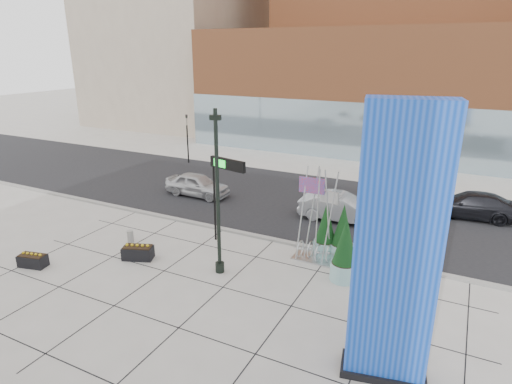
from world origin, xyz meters
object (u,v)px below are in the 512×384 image
at_px(blue_pylon, 396,255).
at_px(public_art_sculpture, 315,236).
at_px(concrete_bollard, 130,236).
at_px(car_silver_mid, 341,208).
at_px(lamp_post, 218,210).
at_px(overhead_street_sign, 227,170).
at_px(car_white_west, 197,185).

bearing_deg(blue_pylon, public_art_sculpture, 113.97).
bearing_deg(concrete_bollard, car_silver_mid, 41.04).
bearing_deg(blue_pylon, lamp_post, 146.52).
distance_m(public_art_sculpture, car_silver_mid, 5.18).
distance_m(lamp_post, overhead_street_sign, 3.11).
bearing_deg(lamp_post, concrete_bollard, 174.06).
distance_m(lamp_post, concrete_bollard, 6.19).
relative_size(blue_pylon, concrete_bollard, 13.23).
relative_size(overhead_street_sign, car_white_west, 1.01).
bearing_deg(public_art_sculpture, lamp_post, -136.76).
bearing_deg(concrete_bollard, overhead_street_sign, 26.07).
relative_size(blue_pylon, car_silver_mid, 1.73).
xyz_separation_m(blue_pylon, public_art_sculpture, (-4.26, 6.04, -2.77)).
bearing_deg(blue_pylon, car_white_west, 130.53).
bearing_deg(public_art_sculpture, concrete_bollard, -163.67).
bearing_deg(car_white_west, lamp_post, -140.57).
height_order(car_white_west, car_silver_mid, car_silver_mid).
bearing_deg(public_art_sculpture, overhead_street_sign, -176.00).
height_order(blue_pylon, lamp_post, blue_pylon).
xyz_separation_m(overhead_street_sign, car_white_west, (-5.46, 5.34, -3.02)).
relative_size(concrete_bollard, car_silver_mid, 0.13).
xyz_separation_m(lamp_post, overhead_street_sign, (-1.17, 2.75, 0.87)).
relative_size(public_art_sculpture, car_silver_mid, 0.94).
distance_m(blue_pylon, concrete_bollard, 14.13).
xyz_separation_m(lamp_post, car_white_west, (-6.63, 8.09, -2.15)).
xyz_separation_m(lamp_post, public_art_sculpture, (3.30, 2.95, -1.73)).
xyz_separation_m(public_art_sculpture, car_white_west, (-9.93, 5.14, -0.42)).
distance_m(lamp_post, car_silver_mid, 8.91).
bearing_deg(concrete_bollard, public_art_sculpture, 14.89).
height_order(lamp_post, car_silver_mid, lamp_post).
xyz_separation_m(lamp_post, car_silver_mid, (3.04, 8.10, -2.12)).
distance_m(overhead_street_sign, car_white_west, 8.21).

